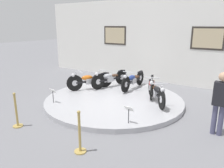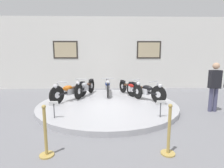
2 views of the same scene
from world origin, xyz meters
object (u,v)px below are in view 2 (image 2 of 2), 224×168
info_placard_front_centre (161,105)px  visitor_standing (214,84)px  motorcycle_red (130,87)px  stanchion_post_left_of_entry (46,139)px  motorcycle_silver (85,87)px  motorcycle_black (145,90)px  motorcycle_orange (69,91)px  info_placard_front_left (54,106)px  motorcycle_blue (108,86)px  stanchion_post_right_of_entry (168,138)px

info_placard_front_centre → visitor_standing: bearing=24.6°
motorcycle_red → info_placard_front_centre: 2.84m
stanchion_post_left_of_entry → motorcycle_red: bearing=63.8°
motorcycle_silver → visitor_standing: 5.02m
motorcycle_black → stanchion_post_left_of_entry: 4.57m
motorcycle_silver → motorcycle_red: size_ratio=1.06×
motorcycle_black → info_placard_front_centre: 2.02m
visitor_standing → motorcycle_silver: bearing=158.6°
motorcycle_orange → motorcycle_silver: 0.94m
motorcycle_red → info_placard_front_centre: (0.52, -2.80, -0.01)m
info_placard_front_left → motorcycle_blue: bearing=63.8°
motorcycle_silver → motorcycle_red: 2.00m
info_placard_front_centre → stanchion_post_left_of_entry: 3.19m
motorcycle_black → stanchion_post_left_of_entry: stanchion_post_left_of_entry is taller
visitor_standing → stanchion_post_right_of_entry: 3.66m
motorcycle_orange → motorcycle_blue: size_ratio=0.86×
motorcycle_black → stanchion_post_left_of_entry: (-2.70, -3.68, -0.21)m
info_placard_front_centre → stanchion_post_left_of_entry: stanchion_post_left_of_entry is taller
visitor_standing → stanchion_post_left_of_entry: size_ratio=1.66×
motorcycle_silver → stanchion_post_left_of_entry: size_ratio=1.91×
motorcycle_silver → stanchion_post_left_of_entry: 4.47m
motorcycle_black → stanchion_post_right_of_entry: bearing=-95.1°
motorcycle_red → visitor_standing: 3.25m
motorcycle_silver → motorcycle_red: (2.00, -0.00, -0.02)m
motorcycle_silver → motorcycle_black: 2.63m
info_placard_front_centre → visitor_standing: visitor_standing is taller
info_placard_front_left → motorcycle_silver: bearing=79.3°
motorcycle_silver → visitor_standing: size_ratio=1.15×
info_placard_front_left → stanchion_post_left_of_entry: 1.70m
motorcycle_silver → motorcycle_blue: bearing=17.2°
motorcycle_blue → stanchion_post_left_of_entry: 4.92m
motorcycle_orange → motorcycle_blue: 1.87m
motorcycle_silver → info_placard_front_centre: (2.52, -2.80, -0.03)m
motorcycle_black → info_placard_front_left: motorcycle_black is taller
motorcycle_silver → motorcycle_blue: motorcycle_silver is taller
info_placard_front_centre → motorcycle_orange: bearing=146.4°
motorcycle_black → visitor_standing: (2.14, -1.04, 0.41)m
motorcycle_blue → info_placard_front_centre: (1.53, -3.11, -0.03)m
motorcycle_blue → stanchion_post_left_of_entry: bearing=-104.0°
motorcycle_black → info_placard_front_centre: (0.01, -2.02, -0.03)m
motorcycle_blue → motorcycle_black: 1.87m
motorcycle_silver → info_placard_front_centre: motorcycle_silver is taller
motorcycle_orange → visitor_standing: (5.17, -1.04, 0.40)m
motorcycle_blue → info_placard_front_centre: 3.46m
motorcycle_orange → visitor_standing: 5.29m
motorcycle_blue → motorcycle_red: (1.00, -0.31, -0.02)m
info_placard_front_centre → stanchion_post_left_of_entry: size_ratio=0.50×
stanchion_post_right_of_entry → motorcycle_black: bearing=84.9°
visitor_standing → motorcycle_black: bearing=154.0°
motorcycle_orange → info_placard_front_centre: bearing=-33.6°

